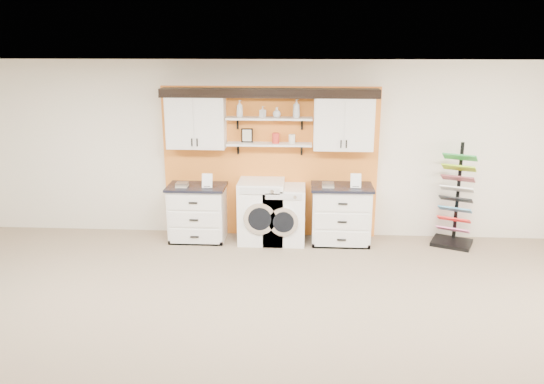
# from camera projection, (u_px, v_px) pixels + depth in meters

# --- Properties ---
(floor) EXTENTS (10.00, 10.00, 0.00)m
(floor) POSITION_uv_depth(u_px,v_px,m) (242.00, 380.00, 4.96)
(floor) COLOR #806C56
(floor) RESTS_ON ground
(ceiling) EXTENTS (10.00, 10.00, 0.00)m
(ceiling) POSITION_uv_depth(u_px,v_px,m) (237.00, 75.00, 4.20)
(ceiling) COLOR white
(ceiling) RESTS_ON wall_back
(wall_back) EXTENTS (10.00, 0.00, 10.00)m
(wall_back) POSITION_uv_depth(u_px,v_px,m) (270.00, 150.00, 8.42)
(wall_back) COLOR silver
(wall_back) RESTS_ON floor
(accent_panel) EXTENTS (3.40, 0.07, 2.40)m
(accent_panel) POSITION_uv_depth(u_px,v_px,m) (270.00, 163.00, 8.44)
(accent_panel) COLOR orange
(accent_panel) RESTS_ON wall_back
(upper_cabinet_left) EXTENTS (0.90, 0.35, 0.84)m
(upper_cabinet_left) POSITION_uv_depth(u_px,v_px,m) (196.00, 121.00, 8.16)
(upper_cabinet_left) COLOR white
(upper_cabinet_left) RESTS_ON wall_back
(upper_cabinet_right) EXTENTS (0.90, 0.35, 0.84)m
(upper_cabinet_right) POSITION_uv_depth(u_px,v_px,m) (344.00, 122.00, 8.02)
(upper_cabinet_right) COLOR white
(upper_cabinet_right) RESTS_ON wall_back
(shelf_lower) EXTENTS (1.32, 0.28, 0.03)m
(shelf_lower) POSITION_uv_depth(u_px,v_px,m) (269.00, 144.00, 8.19)
(shelf_lower) COLOR white
(shelf_lower) RESTS_ON wall_back
(shelf_upper) EXTENTS (1.32, 0.28, 0.03)m
(shelf_upper) POSITION_uv_depth(u_px,v_px,m) (269.00, 118.00, 8.08)
(shelf_upper) COLOR white
(shelf_upper) RESTS_ON wall_back
(crown_molding) EXTENTS (3.30, 0.41, 0.13)m
(crown_molding) POSITION_uv_depth(u_px,v_px,m) (269.00, 92.00, 7.99)
(crown_molding) COLOR black
(crown_molding) RESTS_ON wall_back
(picture_frame) EXTENTS (0.18, 0.02, 0.22)m
(picture_frame) POSITION_uv_depth(u_px,v_px,m) (247.00, 135.00, 8.23)
(picture_frame) COLOR black
(picture_frame) RESTS_ON shelf_lower
(canister_red) EXTENTS (0.11, 0.11, 0.16)m
(canister_red) POSITION_uv_depth(u_px,v_px,m) (276.00, 138.00, 8.16)
(canister_red) COLOR red
(canister_red) RESTS_ON shelf_lower
(canister_cream) EXTENTS (0.10, 0.10, 0.14)m
(canister_cream) POSITION_uv_depth(u_px,v_px,m) (292.00, 139.00, 8.15)
(canister_cream) COLOR silver
(canister_cream) RESTS_ON shelf_lower
(base_cabinet_left) EXTENTS (0.91, 0.66, 0.89)m
(base_cabinet_left) POSITION_uv_depth(u_px,v_px,m) (198.00, 212.00, 8.40)
(base_cabinet_left) COLOR white
(base_cabinet_left) RESTS_ON floor
(base_cabinet_right) EXTENTS (0.95, 0.66, 0.93)m
(base_cabinet_right) POSITION_uv_depth(u_px,v_px,m) (341.00, 214.00, 8.26)
(base_cabinet_right) COLOR white
(base_cabinet_right) RESTS_ON floor
(washer) EXTENTS (0.70, 0.71, 0.98)m
(washer) POSITION_uv_depth(u_px,v_px,m) (262.00, 211.00, 8.33)
(washer) COLOR white
(washer) RESTS_ON floor
(dryer) EXTENTS (0.64, 0.71, 0.90)m
(dryer) POSITION_uv_depth(u_px,v_px,m) (284.00, 214.00, 8.32)
(dryer) COLOR white
(dryer) RESTS_ON floor
(sample_rack) EXTENTS (0.73, 0.68, 1.59)m
(sample_rack) POSITION_uv_depth(u_px,v_px,m) (455.00, 213.00, 8.18)
(sample_rack) COLOR black
(sample_rack) RESTS_ON floor
(soap_bottle_a) EXTENTS (0.13, 0.13, 0.26)m
(soap_bottle_a) POSITION_uv_depth(u_px,v_px,m) (240.00, 109.00, 8.07)
(soap_bottle_a) COLOR silver
(soap_bottle_a) RESTS_ON shelf_upper
(soap_bottle_b) EXTENTS (0.11, 0.11, 0.17)m
(soap_bottle_b) POSITION_uv_depth(u_px,v_px,m) (263.00, 112.00, 8.06)
(soap_bottle_b) COLOR silver
(soap_bottle_b) RESTS_ON shelf_upper
(soap_bottle_c) EXTENTS (0.16, 0.16, 0.16)m
(soap_bottle_c) POSITION_uv_depth(u_px,v_px,m) (277.00, 112.00, 8.05)
(soap_bottle_c) COLOR silver
(soap_bottle_c) RESTS_ON shelf_upper
(soap_bottle_d) EXTENTS (0.15, 0.15, 0.28)m
(soap_bottle_d) POSITION_uv_depth(u_px,v_px,m) (296.00, 108.00, 8.02)
(soap_bottle_d) COLOR silver
(soap_bottle_d) RESTS_ON shelf_upper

